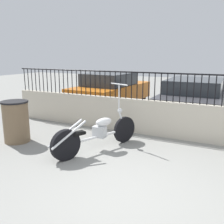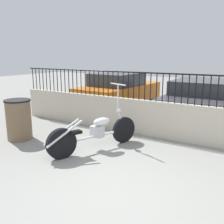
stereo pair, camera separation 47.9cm
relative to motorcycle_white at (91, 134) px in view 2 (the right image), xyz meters
The scene contains 7 objects.
ground_plane 1.90m from the motorcycle_white, 43.34° to the right, with size 40.00×40.00×0.00m, color gray.
low_wall 2.16m from the motorcycle_white, 51.29° to the left, with size 10.06×0.18×0.90m.
fence_railing 2.37m from the motorcycle_white, 51.29° to the left, with size 10.06×0.04×0.72m.
motorcycle_white is the anchor object (origin of this frame).
trash_bin 2.00m from the motorcycle_white, behind, with size 0.62×0.62×0.99m.
car_orange 4.70m from the motorcycle_white, 112.27° to the left, with size 1.92×3.99×1.36m.
car_dark_grey 4.46m from the motorcycle_white, 71.33° to the left, with size 1.83×4.27×1.28m.
Camera 2 is at (1.69, -2.86, 2.04)m, focal length 40.00 mm.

